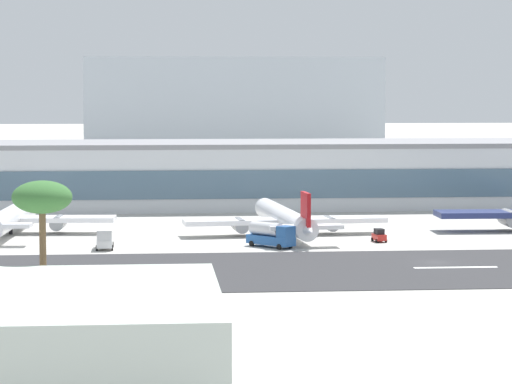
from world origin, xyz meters
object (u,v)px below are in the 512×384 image
palm_tree_1 (42,201)px  service_box_truck_0 (105,238)px  distant_hotel_block (232,112)px  airliner_red_tail_gate_1 (286,219)px  service_baggage_tug_1 (379,236)px  service_fuel_truck_2 (271,235)px  terminal_building (263,174)px  foreground_hangar (52,336)px  airliner_navy_tail_gate_0 (11,218)px

palm_tree_1 → service_box_truck_0: bearing=86.7°
distant_hotel_block → palm_tree_1: bearing=-97.9°
distant_hotel_block → airliner_red_tail_gate_1: size_ratio=2.27×
service_baggage_tug_1 → service_fuel_truck_2: service_fuel_truck_2 is taller
terminal_building → distant_hotel_block: 141.21m
service_baggage_tug_1 → palm_tree_1: bearing=137.2°
terminal_building → airliner_red_tail_gate_1: size_ratio=3.36×
airliner_red_tail_gate_1 → distant_hotel_block: bearing=-6.3°
service_box_truck_0 → foreground_hangar: 86.30m
distant_hotel_block → service_box_truck_0: bearing=-99.3°
distant_hotel_block → service_fuel_truck_2: (-7.73, -208.65, -15.61)m
terminal_building → airliner_red_tail_gate_1: bearing=-90.9°
terminal_building → palm_tree_1: palm_tree_1 is taller
service_box_truck_0 → service_fuel_truck_2: 26.36m
airliner_navy_tail_gate_0 → airliner_red_tail_gate_1: 47.92m
terminal_building → service_box_truck_0: 74.76m
service_fuel_truck_2 → foreground_hangar: foreground_hangar is taller
airliner_red_tail_gate_1 → foreground_hangar: airliner_red_tail_gate_1 is taller
service_baggage_tug_1 → palm_tree_1: (-48.62, -70.80, 12.75)m
airliner_navy_tail_gate_0 → service_box_truck_0: 27.13m
airliner_navy_tail_gate_0 → palm_tree_1: (13.29, -86.77, 10.94)m
airliner_navy_tail_gate_0 → distant_hotel_block: bearing=-11.5°
airliner_red_tail_gate_1 → foreground_hangar: 105.97m
service_box_truck_0 → service_fuel_truck_2: service_fuel_truck_2 is taller
service_baggage_tug_1 → service_fuel_truck_2: bearing=97.6°
airliner_navy_tail_gate_0 → service_fuel_truck_2: 48.33m
terminal_building → service_fuel_truck_2: bearing=-94.2°
distant_hotel_block → foreground_hangar: 297.16m
distant_hotel_block → airliner_navy_tail_gate_0: bearing=-105.3°
service_baggage_tug_1 → airliner_red_tail_gate_1: bearing=47.6°
service_fuel_truck_2 → airliner_red_tail_gate_1: bearing=122.7°
airliner_navy_tail_gate_0 → service_fuel_truck_2: size_ratio=5.33×
foreground_hangar → airliner_navy_tail_gate_0: bearing=98.4°
airliner_red_tail_gate_1 → service_box_truck_0: airliner_red_tail_gate_1 is taller
airliner_navy_tail_gate_0 → service_box_truck_0: airliner_navy_tail_gate_0 is taller
service_baggage_tug_1 → service_box_truck_0: bearing=88.2°
airliner_navy_tail_gate_0 → service_baggage_tug_1: airliner_navy_tail_gate_0 is taller
service_baggage_tug_1 → service_fuel_truck_2: 19.27m
distant_hotel_block → service_fuel_truck_2: size_ratio=11.90×
distant_hotel_block → service_fuel_truck_2: bearing=-92.1°
service_fuel_truck_2 → foreground_hangar: 90.42m
distant_hotel_block → foreground_hangar: distant_hotel_block is taller
service_baggage_tug_1 → foreground_hangar: (-46.08, -91.38, 2.86)m
airliner_red_tail_gate_1 → service_baggage_tug_1: (14.39, -9.74, -1.76)m
airliner_navy_tail_gate_0 → service_baggage_tug_1: bearing=-100.7°
terminal_building → airliner_navy_tail_gate_0: size_ratio=3.30×
terminal_building → foreground_hangar: bearing=-101.9°
terminal_building → airliner_red_tail_gate_1: (-0.83, -52.84, -4.16)m
service_baggage_tug_1 → service_fuel_truck_2: size_ratio=0.42×
terminal_building → airliner_red_tail_gate_1: 53.01m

